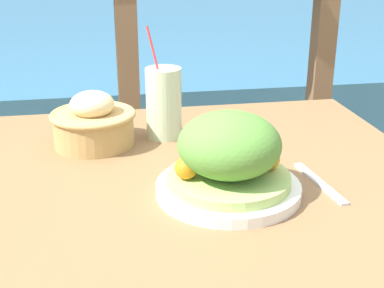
% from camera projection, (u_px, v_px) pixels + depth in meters
% --- Properties ---
extents(patio_table, '(1.10, 0.88, 0.78)m').
position_uv_depth(patio_table, '(157.00, 226.00, 1.05)').
color(patio_table, olive).
rests_on(patio_table, ground_plane).
extents(railing_fence, '(2.80, 0.08, 1.13)m').
position_uv_depth(railing_fence, '(128.00, 76.00, 1.79)').
color(railing_fence, brown).
rests_on(railing_fence, ground_plane).
extents(sea_backdrop, '(12.00, 4.00, 0.56)m').
position_uv_depth(sea_backdrop, '(111.00, 60.00, 4.26)').
color(sea_backdrop, teal).
rests_on(sea_backdrop, ground_plane).
extents(salad_plate, '(0.26, 0.26, 0.15)m').
position_uv_depth(salad_plate, '(229.00, 160.00, 0.93)').
color(salad_plate, white).
rests_on(salad_plate, patio_table).
extents(drink_glass, '(0.08, 0.08, 0.25)m').
position_uv_depth(drink_glass, '(164.00, 103.00, 1.20)').
color(drink_glass, beige).
rests_on(drink_glass, patio_table).
extents(bread_basket, '(0.19, 0.19, 0.12)m').
position_uv_depth(bread_basket, '(93.00, 123.00, 1.16)').
color(bread_basket, tan).
rests_on(bread_basket, patio_table).
extents(fork, '(0.04, 0.18, 0.00)m').
position_uv_depth(fork, '(320.00, 183.00, 0.99)').
color(fork, silver).
rests_on(fork, patio_table).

